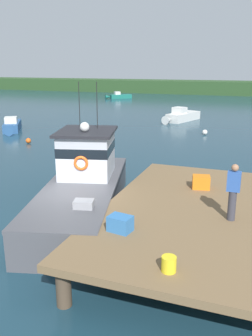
{
  "coord_description": "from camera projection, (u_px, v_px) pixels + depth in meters",
  "views": [
    {
      "loc": [
        6.07,
        -10.41,
        5.42
      ],
      "look_at": [
        1.2,
        2.76,
        1.4
      ],
      "focal_mm": 38.68,
      "sensor_mm": 36.0,
      "label": 1
    }
  ],
  "objects": [
    {
      "name": "mooring_buoy_channel_marker",
      "position": [
        205.0,
        132.0,
        28.97
      ],
      "size": [
        0.41,
        0.41,
        0.41
      ],
      "primitive_type": "sphere",
      "color": "silver",
      "rests_on": "ground"
    },
    {
      "name": "ground_plane",
      "position": [
        68.0,
        222.0,
        12.9
      ],
      "size": [
        200.0,
        200.0,
        0.0
      ],
      "primitive_type": "plane",
      "color": "#193847"
    },
    {
      "name": "mooring_buoy_outer",
      "position": [
        28.0,
        141.0,
        25.87
      ],
      "size": [
        0.37,
        0.37,
        0.37
      ],
      "primitive_type": "sphere",
      "color": "#EA5B19",
      "rests_on": "ground"
    },
    {
      "name": "bait_bucket",
      "position": [
        169.0,
        264.0,
        7.63
      ],
      "size": [
        0.32,
        0.32,
        0.34
      ],
      "primitive_type": "cylinder",
      "color": "yellow",
      "rests_on": "dock"
    },
    {
      "name": "moored_boat_off_the_point",
      "position": [
        12.0,
        126.0,
        30.7
      ],
      "size": [
        3.34,
        4.58,
        1.22
      ],
      "color": "#285184",
      "rests_on": "ground"
    },
    {
      "name": "crate_stack_near_edge",
      "position": [
        201.0,
        182.0,
        12.74
      ],
      "size": [
        0.68,
        0.56,
        0.47
      ],
      "primitive_type": "cube",
      "rotation": [
        0.0,
        0.0,
        0.21
      ],
      "color": "orange",
      "rests_on": "dock"
    },
    {
      "name": "dock",
      "position": [
        205.0,
        213.0,
        11.01
      ],
      "size": [
        6.0,
        9.0,
        1.2
      ],
      "color": "#4C3D2D",
      "rests_on": "ground"
    },
    {
      "name": "main_fishing_boat",
      "position": [
        85.0,
        185.0,
        13.78
      ],
      "size": [
        4.53,
        9.94,
        4.8
      ],
      "color": "#4C4C51",
      "rests_on": "ground"
    },
    {
      "name": "deckhand_by_the_boat",
      "position": [
        233.0,
        191.0,
        9.99
      ],
      "size": [
        0.36,
        0.22,
        1.63
      ],
      "color": "#383842",
      "rests_on": "dock"
    },
    {
      "name": "moored_boat_far_right",
      "position": [
        181.0,
        116.0,
        35.84
      ],
      "size": [
        2.83,
        5.62,
        1.42
      ],
      "color": "silver",
      "rests_on": "ground"
    },
    {
      "name": "moored_boat_mid_harbor",
      "position": [
        119.0,
        96.0,
        59.99
      ],
      "size": [
        3.98,
        3.47,
        1.12
      ],
      "color": "#196B5B",
      "rests_on": "ground"
    },
    {
      "name": "far_shoreline",
      "position": [
        228.0,
        88.0,
        68.47
      ],
      "size": [
        120.0,
        8.0,
        2.4
      ],
      "primitive_type": "cube",
      "color": "#284723",
      "rests_on": "ground"
    },
    {
      "name": "crate_single_by_cleat",
      "position": [
        120.0,
        224.0,
        9.48
      ],
      "size": [
        0.67,
        0.53,
        0.42
      ],
      "primitive_type": "cube",
      "rotation": [
        0.0,
        0.0,
        -0.17
      ],
      "color": "#3370B2",
      "rests_on": "dock"
    }
  ]
}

